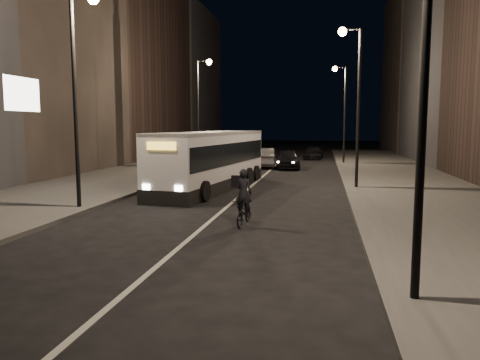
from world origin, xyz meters
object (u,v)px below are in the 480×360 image
at_px(streetlight_right_mid, 354,86).
at_px(streetlight_right_far, 342,101).
at_px(car_far, 314,153).
at_px(streetlight_left_near, 80,72).
at_px(city_bus, 211,158).
at_px(cyclist_on_bicycle, 244,207).
at_px(streetlight_left_far, 201,98).
at_px(car_mid, 264,158).
at_px(car_near, 288,159).
at_px(streetlight_right_near, 411,10).

height_order(streetlight_right_mid, streetlight_right_far, same).
relative_size(streetlight_right_mid, car_far, 1.92).
xyz_separation_m(streetlight_right_far, streetlight_left_near, (-10.66, -24.00, 0.00)).
height_order(city_bus, cyclist_on_bicycle, city_bus).
height_order(streetlight_left_near, cyclist_on_bicycle, streetlight_left_near).
relative_size(streetlight_left_far, car_mid, 1.75).
bearing_deg(car_mid, streetlight_right_far, -155.48).
height_order(streetlight_right_mid, streetlight_left_far, same).
distance_m(city_bus, cyclist_on_bicycle, 9.20).
height_order(cyclist_on_bicycle, car_near, cyclist_on_bicycle).
distance_m(streetlight_right_mid, cyclist_on_bicycle, 11.44).
bearing_deg(streetlight_left_near, streetlight_right_mid, 36.88).
distance_m(streetlight_right_near, city_bus, 17.04).
bearing_deg(streetlight_right_mid, car_far, 96.16).
xyz_separation_m(streetlight_right_near, car_mid, (-6.13, 28.25, -4.60)).
height_order(city_bus, car_near, city_bus).
distance_m(city_bus, car_mid, 13.35).
bearing_deg(car_far, streetlight_right_far, -63.01).
relative_size(streetlight_right_near, streetlight_left_far, 1.00).
height_order(streetlight_left_near, city_bus, streetlight_left_near).
relative_size(streetlight_left_near, car_far, 1.92).
xyz_separation_m(streetlight_left_near, car_near, (6.50, 19.43, -4.62)).
bearing_deg(city_bus, streetlight_left_far, 115.15).
height_order(streetlight_left_far, cyclist_on_bicycle, streetlight_left_far).
xyz_separation_m(streetlight_right_near, cyclist_on_bicycle, (-4.05, 6.40, -4.72)).
relative_size(city_bus, cyclist_on_bicycle, 5.89).
bearing_deg(car_far, car_mid, -105.26).
xyz_separation_m(city_bus, car_mid, (1.10, 13.28, -0.88)).
distance_m(streetlight_left_near, city_bus, 8.62).
distance_m(streetlight_right_mid, streetlight_left_far, 14.62).
height_order(streetlight_right_near, streetlight_left_near, same).
bearing_deg(car_mid, cyclist_on_bicycle, 88.51).
xyz_separation_m(streetlight_right_far, car_near, (-4.16, -4.57, -4.62)).
bearing_deg(streetlight_right_near, streetlight_right_far, 90.00).
relative_size(streetlight_right_mid, streetlight_left_near, 1.00).
height_order(streetlight_left_near, car_far, streetlight_left_near).
bearing_deg(streetlight_left_near, car_far, 74.62).
distance_m(streetlight_right_mid, car_far, 22.72).
bearing_deg(car_near, streetlight_left_far, -174.15).
bearing_deg(streetlight_left_near, city_bus, 63.77).
bearing_deg(city_bus, streetlight_right_mid, 15.93).
bearing_deg(car_far, car_near, -93.86).
relative_size(streetlight_left_near, streetlight_left_far, 1.00).
bearing_deg(cyclist_on_bicycle, streetlight_right_far, 85.64).
height_order(streetlight_left_far, city_bus, streetlight_left_far).
relative_size(streetlight_left_near, car_mid, 1.75).
distance_m(streetlight_right_near, streetlight_left_far, 28.10).
xyz_separation_m(cyclist_on_bicycle, car_near, (-0.11, 21.04, 0.10)).
distance_m(cyclist_on_bicycle, car_near, 21.04).
bearing_deg(city_bus, streetlight_right_near, -56.39).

